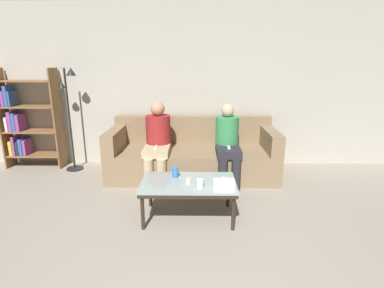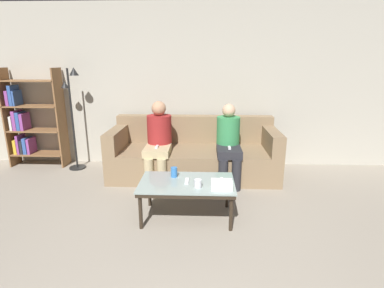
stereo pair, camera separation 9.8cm
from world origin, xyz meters
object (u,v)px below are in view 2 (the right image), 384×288
at_px(couch, 194,155).
at_px(game_remote, 187,181).
at_px(cup_near_right, 198,183).
at_px(tissue_box, 222,185).
at_px(coffee_table, 187,185).
at_px(seated_person_left_end, 159,139).
at_px(seated_person_mid_left, 229,141).
at_px(bookshelf, 29,121).
at_px(cup_near_left, 174,172).
at_px(standing_lamp, 73,108).

bearing_deg(couch, game_remote, -91.28).
distance_m(cup_near_right, tissue_box, 0.25).
height_order(couch, game_remote, couch).
distance_m(coffee_table, cup_near_right, 0.21).
xyz_separation_m(seated_person_left_end, seated_person_mid_left, (1.01, -0.01, -0.02)).
bearing_deg(seated_person_mid_left, coffee_table, -115.57).
relative_size(game_remote, seated_person_mid_left, 0.13).
relative_size(cup_near_right, seated_person_left_end, 0.08).
height_order(bookshelf, seated_person_mid_left, bookshelf).
height_order(cup_near_left, game_remote, cup_near_left).
relative_size(standing_lamp, seated_person_left_end, 1.40).
bearing_deg(seated_person_left_end, couch, 22.87).
distance_m(tissue_box, seated_person_mid_left, 1.31).
relative_size(couch, cup_near_right, 28.17).
distance_m(cup_near_left, seated_person_mid_left, 1.20).
relative_size(bookshelf, seated_person_left_end, 1.40).
xyz_separation_m(coffee_table, tissue_box, (0.37, -0.18, 0.09)).
height_order(coffee_table, bookshelf, bookshelf).
distance_m(couch, bookshelf, 2.79).
xyz_separation_m(coffee_table, seated_person_mid_left, (0.54, 1.12, 0.21)).
distance_m(cup_near_left, bookshelf, 2.99).
xyz_separation_m(cup_near_left, bookshelf, (-2.55, 1.54, 0.27)).
xyz_separation_m(game_remote, seated_person_mid_left, (0.54, 1.12, 0.16)).
xyz_separation_m(bookshelf, seated_person_left_end, (2.23, -0.54, -0.13)).
bearing_deg(tissue_box, game_remote, 154.22).
distance_m(cup_near_right, game_remote, 0.19).
relative_size(coffee_table, game_remote, 6.92).
distance_m(coffee_table, tissue_box, 0.42).
distance_m(bookshelf, seated_person_left_end, 2.30).
height_order(cup_near_right, bookshelf, bookshelf).
relative_size(cup_near_left, seated_person_mid_left, 0.10).
xyz_separation_m(couch, seated_person_left_end, (-0.51, -0.21, 0.31)).
bearing_deg(seated_person_left_end, cup_near_right, -64.86).
bearing_deg(bookshelf, game_remote, -31.82).
height_order(cup_near_right, game_remote, cup_near_right).
bearing_deg(cup_near_right, standing_lamp, 140.02).
relative_size(tissue_box, standing_lamp, 0.14).
distance_m(bookshelf, standing_lamp, 0.87).
height_order(tissue_box, seated_person_left_end, seated_person_left_end).
bearing_deg(couch, tissue_box, -77.47).
bearing_deg(seated_person_left_end, bookshelf, 166.29).
bearing_deg(coffee_table, couch, 88.72).
height_order(couch, seated_person_mid_left, seated_person_mid_left).
height_order(couch, bookshelf, bookshelf).
bearing_deg(couch, cup_near_left, -98.70).
bearing_deg(game_remote, bookshelf, 148.18).
xyz_separation_m(cup_near_left, tissue_box, (0.52, -0.32, -0.01)).
distance_m(coffee_table, cup_near_left, 0.23).
xyz_separation_m(game_remote, seated_person_left_end, (-0.48, 1.13, 0.18)).
bearing_deg(seated_person_mid_left, seated_person_left_end, 179.21).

